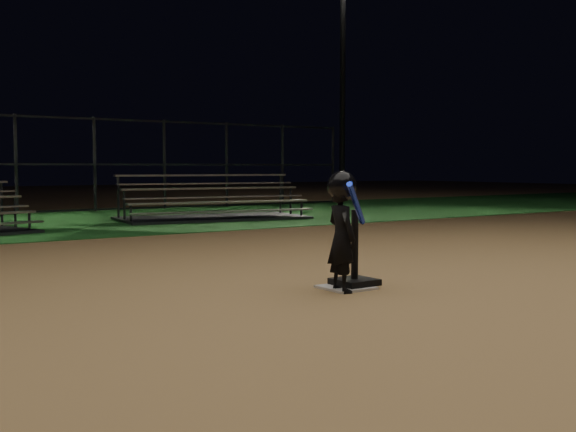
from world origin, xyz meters
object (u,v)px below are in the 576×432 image
at_px(home_plate, 346,287).
at_px(bleacher_right, 213,210).
at_px(light_pole_right, 344,64).
at_px(batting_tee, 355,271).
at_px(child_batter, 342,228).

xyz_separation_m(home_plate, bleacher_right, (3.23, 8.72, 0.20)).
height_order(home_plate, light_pole_right, light_pole_right).
height_order(batting_tee, child_batter, child_batter).
bearing_deg(batting_tee, child_batter, -153.38).
relative_size(child_batter, bleacher_right, 0.26).
bearing_deg(home_plate, child_batter, -141.90).
relative_size(home_plate, batting_tee, 0.61).
relative_size(home_plate, child_batter, 0.39).
bearing_deg(child_batter, batting_tee, -56.90).
distance_m(home_plate, batting_tee, 0.19).
xyz_separation_m(child_batter, light_pole_right, (12.15, 15.06, 4.34)).
bearing_deg(home_plate, light_pole_right, 51.23).
xyz_separation_m(child_batter, bleacher_right, (3.37, 8.84, -0.40)).
distance_m(bleacher_right, light_pole_right, 11.75).
bearing_deg(child_batter, light_pole_right, -32.42).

